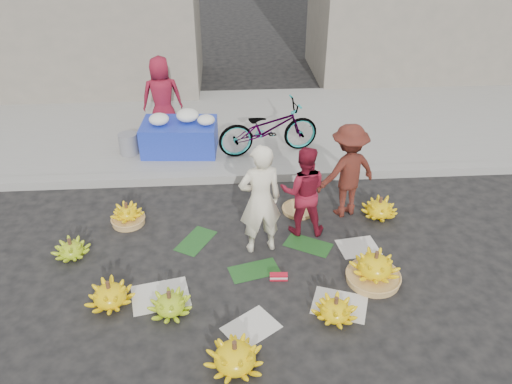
{
  "coord_description": "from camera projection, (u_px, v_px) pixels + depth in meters",
  "views": [
    {
      "loc": [
        -0.42,
        -5.27,
        4.38
      ],
      "look_at": [
        -0.02,
        0.65,
        0.7
      ],
      "focal_mm": 35.0,
      "sensor_mm": 36.0,
      "label": 1
    }
  ],
  "objects": [
    {
      "name": "basket_spare",
      "position": [
        299.0,
        210.0,
        7.82
      ],
      "size": [
        0.64,
        0.64,
        0.06
      ],
      "primitive_type": "cylinder",
      "rotation": [
        0.0,
        0.0,
        -0.32
      ],
      "color": "#AF8349",
      "rests_on": "ground"
    },
    {
      "name": "vendor_cream",
      "position": [
        260.0,
        200.0,
        6.61
      ],
      "size": [
        0.66,
        0.5,
        1.61
      ],
      "primitive_type": "imported",
      "rotation": [
        0.0,
        0.0,
        3.34
      ],
      "color": "#F5EBCE",
      "rests_on": "ground"
    },
    {
      "name": "ground",
      "position": [
        261.0,
        261.0,
        6.8
      ],
      "size": [
        80.0,
        80.0,
        0.0
      ],
      "primitive_type": "plane",
      "color": "black",
      "rests_on": "ground"
    },
    {
      "name": "curb",
      "position": [
        251.0,
        176.0,
        8.63
      ],
      "size": [
        40.0,
        0.25,
        0.15
      ],
      "primitive_type": "cube",
      "color": "gray",
      "rests_on": "ground"
    },
    {
      "name": "banana_leaves",
      "position": [
        252.0,
        252.0,
        6.97
      ],
      "size": [
        2.0,
        1.0,
        0.0
      ],
      "primitive_type": null,
      "color": "#174518",
      "rests_on": "ground"
    },
    {
      "name": "banana_bunch_0",
      "position": [
        110.0,
        294.0,
        6.03
      ],
      "size": [
        0.73,
        0.73,
        0.35
      ],
      "rotation": [
        0.0,
        0.0,
        -0.42
      ],
      "color": "yellow",
      "rests_on": "ground"
    },
    {
      "name": "vendor_red",
      "position": [
        303.0,
        191.0,
        7.04
      ],
      "size": [
        0.71,
        0.58,
        1.36
      ],
      "primitive_type": "imported",
      "rotation": [
        0.0,
        0.0,
        3.04
      ],
      "color": "maroon",
      "rests_on": "ground"
    },
    {
      "name": "banana_bunch_6",
      "position": [
        71.0,
        249.0,
        6.82
      ],
      "size": [
        0.47,
        0.47,
        0.3
      ],
      "rotation": [
        0.0,
        0.0,
        -0.05
      ],
      "color": "#83B019",
      "rests_on": "ground"
    },
    {
      "name": "banana_bunch_4",
      "position": [
        375.0,
        268.0,
        6.36
      ],
      "size": [
        0.69,
        0.69,
        0.47
      ],
      "rotation": [
        0.0,
        0.0,
        -0.09
      ],
      "color": "#AF8349",
      "rests_on": "ground"
    },
    {
      "name": "flower_vendor",
      "position": [
        162.0,
        97.0,
        9.54
      ],
      "size": [
        0.82,
        0.6,
        1.56
      ],
      "primitive_type": "imported",
      "rotation": [
        0.0,
        0.0,
        3.28
      ],
      "color": "maroon",
      "rests_on": "sidewalk"
    },
    {
      "name": "building_left",
      "position": [
        67.0,
        3.0,
        11.63
      ],
      "size": [
        6.0,
        3.0,
        4.0
      ],
      "primitive_type": "cube",
      "color": "gray",
      "rests_on": "sidewalk"
    },
    {
      "name": "newspaper_scatter",
      "position": [
        266.0,
        302.0,
        6.12
      ],
      "size": [
        3.2,
        1.8,
        0.0
      ],
      "primitive_type": null,
      "color": "silver",
      "rests_on": "ground"
    },
    {
      "name": "banana_bunch_5",
      "position": [
        380.0,
        208.0,
        7.64
      ],
      "size": [
        0.71,
        0.71,
        0.34
      ],
      "rotation": [
        0.0,
        0.0,
        -0.42
      ],
      "color": "yellow",
      "rests_on": "ground"
    },
    {
      "name": "banana_bunch_1",
      "position": [
        170.0,
        304.0,
        5.92
      ],
      "size": [
        0.53,
        0.53,
        0.32
      ],
      "rotation": [
        0.0,
        0.0,
        -0.07
      ],
      "color": "#83B019",
      "rests_on": "ground"
    },
    {
      "name": "man_striped",
      "position": [
        348.0,
        171.0,
        7.41
      ],
      "size": [
        1.09,
        0.85,
        1.48
      ],
      "primitive_type": "imported",
      "rotation": [
        0.0,
        0.0,
        3.5
      ],
      "color": "maroon",
      "rests_on": "ground"
    },
    {
      "name": "bicycle",
      "position": [
        268.0,
        128.0,
        9.04
      ],
      "size": [
        0.98,
        1.94,
        0.97
      ],
      "primitive_type": "imported",
      "rotation": [
        0.0,
        0.0,
        1.76
      ],
      "color": "gray",
      "rests_on": "sidewalk"
    },
    {
      "name": "incense_stack",
      "position": [
        279.0,
        277.0,
        6.45
      ],
      "size": [
        0.23,
        0.09,
        0.09
      ],
      "primitive_type": "cube",
      "rotation": [
        0.0,
        0.0,
        -0.06
      ],
      "color": "red",
      "rests_on": "ground"
    },
    {
      "name": "banana_bunch_7",
      "position": [
        128.0,
        215.0,
        7.48
      ],
      "size": [
        0.49,
        0.49,
        0.36
      ],
      "rotation": [
        0.0,
        0.0,
        0.12
      ],
      "color": "#AF8349",
      "rests_on": "ground"
    },
    {
      "name": "sidewalk",
      "position": [
        245.0,
        126.0,
        10.42
      ],
      "size": [
        40.0,
        4.0,
        0.12
      ],
      "primitive_type": "cube",
      "color": "gray",
      "rests_on": "ground"
    },
    {
      "name": "flower_table",
      "position": [
        180.0,
        135.0,
        9.18
      ],
      "size": [
        1.4,
        0.93,
        0.78
      ],
      "rotation": [
        0.0,
        0.0,
        -0.07
      ],
      "color": "#1A2DAC",
      "rests_on": "sidewalk"
    },
    {
      "name": "banana_bunch_2",
      "position": [
        235.0,
        356.0,
        5.22
      ],
      "size": [
        0.66,
        0.66,
        0.38
      ],
      "rotation": [
        0.0,
        0.0,
        -0.08
      ],
      "color": "yellow",
      "rests_on": "ground"
    },
    {
      "name": "grey_bucket",
      "position": [
        129.0,
        144.0,
        9.15
      ],
      "size": [
        0.34,
        0.34,
        0.39
      ],
      "primitive_type": "cylinder",
      "color": "slate",
      "rests_on": "sidewalk"
    },
    {
      "name": "banana_bunch_3",
      "position": [
        335.0,
        309.0,
        5.83
      ],
      "size": [
        0.57,
        0.57,
        0.32
      ],
      "rotation": [
        0.0,
        0.0,
        0.16
      ],
      "color": "yellow",
      "rests_on": "ground"
    }
  ]
}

